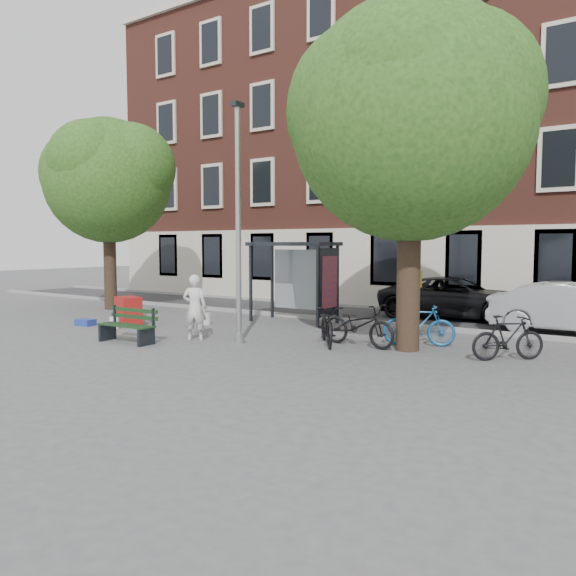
{
  "coord_description": "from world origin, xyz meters",
  "views": [
    {
      "loc": [
        9.21,
        -11.12,
        2.54
      ],
      "look_at": [
        0.86,
        0.99,
        1.4
      ],
      "focal_mm": 35.0,
      "sensor_mm": 36.0,
      "label": 1
    }
  ],
  "objects_px": {
    "car_dark": "(456,298)",
    "notice_sign": "(415,291)",
    "lamppost": "(238,235)",
    "red_stand": "(128,311)",
    "bike_b": "(419,325)",
    "bench": "(128,327)",
    "painter": "(195,307)",
    "bike_d": "(508,338)",
    "bike_c": "(327,325)",
    "car_silver": "(572,309)",
    "bus_shelter": "(305,264)",
    "bike_a": "(359,325)"
  },
  "relations": [
    {
      "from": "bike_c",
      "to": "notice_sign",
      "type": "xyz_separation_m",
      "value": [
        1.67,
        1.69,
        0.82
      ]
    },
    {
      "from": "lamppost",
      "to": "bike_d",
      "type": "xyz_separation_m",
      "value": [
        6.28,
        1.64,
        -2.28
      ]
    },
    {
      "from": "bus_shelter",
      "to": "bike_c",
      "type": "xyz_separation_m",
      "value": [
        2.61,
        -3.02,
        -1.41
      ]
    },
    {
      "from": "bench",
      "to": "red_stand",
      "type": "height_order",
      "value": "red_stand"
    },
    {
      "from": "bike_a",
      "to": "car_dark",
      "type": "distance_m",
      "value": 6.64
    },
    {
      "from": "bus_shelter",
      "to": "bike_b",
      "type": "bearing_deg",
      "value": -22.37
    },
    {
      "from": "bike_d",
      "to": "bike_b",
      "type": "bearing_deg",
      "value": 33.86
    },
    {
      "from": "bus_shelter",
      "to": "car_dark",
      "type": "distance_m",
      "value": 5.46
    },
    {
      "from": "lamppost",
      "to": "bike_b",
      "type": "distance_m",
      "value": 5.1
    },
    {
      "from": "car_dark",
      "to": "bike_d",
      "type": "bearing_deg",
      "value": -158.19
    },
    {
      "from": "bike_c",
      "to": "notice_sign",
      "type": "distance_m",
      "value": 2.51
    },
    {
      "from": "lamppost",
      "to": "notice_sign",
      "type": "xyz_separation_m",
      "value": [
        3.67,
        2.78,
        -1.46
      ]
    },
    {
      "from": "bike_b",
      "to": "bike_a",
      "type": "bearing_deg",
      "value": 104.49
    },
    {
      "from": "bike_a",
      "to": "bike_b",
      "type": "height_order",
      "value": "bike_a"
    },
    {
      "from": "bench",
      "to": "car_dark",
      "type": "height_order",
      "value": "car_dark"
    },
    {
      "from": "bus_shelter",
      "to": "red_stand",
      "type": "xyz_separation_m",
      "value": [
        -4.28,
        -3.64,
        -1.47
      ]
    },
    {
      "from": "bike_b",
      "to": "car_dark",
      "type": "relative_size",
      "value": 0.34
    },
    {
      "from": "bike_d",
      "to": "notice_sign",
      "type": "bearing_deg",
      "value": 24.27
    },
    {
      "from": "bus_shelter",
      "to": "bike_c",
      "type": "distance_m",
      "value": 4.23
    },
    {
      "from": "bench",
      "to": "red_stand",
      "type": "bearing_deg",
      "value": 138.09
    },
    {
      "from": "bike_a",
      "to": "car_silver",
      "type": "height_order",
      "value": "car_silver"
    },
    {
      "from": "bike_c",
      "to": "car_silver",
      "type": "distance_m",
      "value": 7.23
    },
    {
      "from": "car_dark",
      "to": "red_stand",
      "type": "xyz_separation_m",
      "value": [
        -7.97,
        -7.47,
        -0.27
      ]
    },
    {
      "from": "bench",
      "to": "bus_shelter",
      "type": "bearing_deg",
      "value": 70.43
    },
    {
      "from": "car_silver",
      "to": "bench",
      "type": "bearing_deg",
      "value": 126.8
    },
    {
      "from": "car_dark",
      "to": "notice_sign",
      "type": "distance_m",
      "value": 5.23
    },
    {
      "from": "bench",
      "to": "bike_b",
      "type": "distance_m",
      "value": 7.46
    },
    {
      "from": "bench",
      "to": "car_silver",
      "type": "distance_m",
      "value": 12.28
    },
    {
      "from": "lamppost",
      "to": "red_stand",
      "type": "xyz_separation_m",
      "value": [
        -4.89,
        0.47,
        -2.33
      ]
    },
    {
      "from": "bike_a",
      "to": "bike_b",
      "type": "xyz_separation_m",
      "value": [
        1.23,
        0.89,
        -0.01
      ]
    },
    {
      "from": "bike_a",
      "to": "bike_c",
      "type": "relative_size",
      "value": 1.07
    },
    {
      "from": "car_dark",
      "to": "bench",
      "type": "bearing_deg",
      "value": 145.04
    },
    {
      "from": "bus_shelter",
      "to": "bike_a",
      "type": "bearing_deg",
      "value": -39.5
    },
    {
      "from": "red_stand",
      "to": "car_dark",
      "type": "bearing_deg",
      "value": 43.15
    },
    {
      "from": "bench",
      "to": "bike_c",
      "type": "height_order",
      "value": "bike_c"
    },
    {
      "from": "red_stand",
      "to": "bike_a",
      "type": "bearing_deg",
      "value": 6.28
    },
    {
      "from": "lamppost",
      "to": "painter",
      "type": "distance_m",
      "value": 2.28
    },
    {
      "from": "bench",
      "to": "bike_d",
      "type": "xyz_separation_m",
      "value": [
        8.68,
        3.24,
        0.1
      ]
    },
    {
      "from": "red_stand",
      "to": "bike_c",
      "type": "bearing_deg",
      "value": 5.15
    },
    {
      "from": "bench",
      "to": "notice_sign",
      "type": "xyz_separation_m",
      "value": [
        6.08,
        4.38,
        0.92
      ]
    },
    {
      "from": "lamppost",
      "to": "painter",
      "type": "bearing_deg",
      "value": -162.61
    },
    {
      "from": "lamppost",
      "to": "car_silver",
      "type": "height_order",
      "value": "lamppost"
    },
    {
      "from": "lamppost",
      "to": "red_stand",
      "type": "relative_size",
      "value": 6.79
    },
    {
      "from": "car_dark",
      "to": "red_stand",
      "type": "height_order",
      "value": "car_dark"
    },
    {
      "from": "bike_d",
      "to": "car_dark",
      "type": "bearing_deg",
      "value": -15.23
    },
    {
      "from": "bus_shelter",
      "to": "car_silver",
      "type": "bearing_deg",
      "value": 17.1
    },
    {
      "from": "painter",
      "to": "bike_d",
      "type": "xyz_separation_m",
      "value": [
        7.48,
        2.01,
        -0.38
      ]
    },
    {
      "from": "car_silver",
      "to": "red_stand",
      "type": "xyz_separation_m",
      "value": [
        -11.78,
        -5.95,
        -0.28
      ]
    },
    {
      "from": "red_stand",
      "to": "car_silver",
      "type": "bearing_deg",
      "value": 26.77
    },
    {
      "from": "car_silver",
      "to": "red_stand",
      "type": "bearing_deg",
      "value": 112.79
    }
  ]
}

